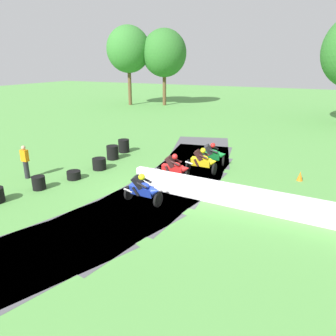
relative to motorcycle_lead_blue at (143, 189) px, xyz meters
The scene contains 16 objects.
ground_plane 1.67m from the motorcycle_lead_blue, 85.83° to the left, with size 120.00×120.00×0.00m, color #569947.
track_asphalt 1.77m from the motorcycle_lead_blue, 106.83° to the left, with size 6.83×21.98×0.01m.
safety_barrier 5.03m from the motorcycle_lead_blue, 14.22° to the left, with size 0.30×12.11×0.90m, color white.
motorcycle_lead_blue is the anchor object (origin of this frame).
motorcycle_chase_red 2.81m from the motorcycle_lead_blue, 88.85° to the left, with size 1.68×0.78×1.42m.
motorcycle_trailing_yellow 4.55m from the motorcycle_lead_blue, 79.03° to the left, with size 1.69×0.75×1.43m.
motorcycle_fourth_green 5.92m from the motorcycle_lead_blue, 81.20° to the left, with size 1.72×1.05×1.42m.
tire_stack_mid_a 5.01m from the motorcycle_lead_blue, behind, with size 0.57×0.57×0.60m.
tire_stack_mid_b 4.59m from the motorcycle_lead_blue, 166.86° to the left, with size 0.66×0.66×0.40m.
tire_stack_far 5.05m from the motorcycle_lead_blue, 146.89° to the left, with size 0.71×0.71×0.60m.
tire_stack_extra_a 6.53m from the motorcycle_lead_blue, 135.40° to the left, with size 0.68×0.68×0.80m.
tire_stack_extra_b 7.84m from the motorcycle_lead_blue, 128.54° to the left, with size 0.68×0.68×0.80m.
track_marshal 6.59m from the motorcycle_lead_blue, behind, with size 0.34×0.24×1.63m.
traffic_cone 7.75m from the motorcycle_lead_blue, 45.43° to the left, with size 0.28×0.28×0.44m, color orange.
tree_far_left 30.32m from the motorcycle_lead_blue, 114.45° to the left, with size 5.42×5.42×9.14m.
tree_mid_rise 30.93m from the motorcycle_lead_blue, 122.80° to the left, with size 5.32×5.32×9.53m.
Camera 1 is at (5.78, -11.64, 5.45)m, focal length 34.21 mm.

